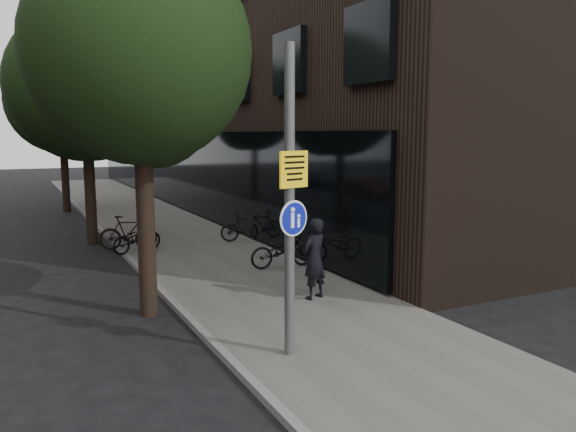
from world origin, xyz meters
TOP-DOWN VIEW (x-y plane):
  - ground at (0.00, 0.00)m, footprint 120.00×120.00m
  - sidewalk at (0.25, 10.00)m, footprint 4.50×60.00m
  - curb_edge at (-2.00, 10.00)m, footprint 0.15×60.00m
  - building_right_dark_brick at (8.50, 22.00)m, footprint 12.00×40.00m
  - street_tree_near at (-2.53, 4.64)m, footprint 4.40×4.40m
  - street_tree_mid at (-2.53, 13.14)m, footprint 5.00×5.00m
  - street_tree_far at (-2.53, 22.14)m, footprint 5.00×5.00m
  - signpost at (-1.05, 1.09)m, footprint 0.56×0.19m
  - pedestrian at (0.85, 3.66)m, footprint 0.76×0.63m
  - parked_bike_facade_near at (1.50, 6.60)m, footprint 1.86×0.76m
  - parked_bike_facade_far at (2.00, 10.58)m, footprint 1.68×0.76m
  - parked_bike_curb_near at (-1.63, 10.36)m, footprint 1.78×1.19m
  - parked_bike_curb_far at (-1.80, 10.84)m, footprint 1.85×1.16m

SIDE VIEW (x-z plane):
  - ground at x=0.00m, z-range 0.00..0.00m
  - sidewalk at x=0.25m, z-range 0.00..0.12m
  - curb_edge at x=-2.00m, z-range 0.00..0.13m
  - parked_bike_curb_near at x=-1.63m, z-range 0.12..1.00m
  - parked_bike_facade_near at x=1.50m, z-range 0.12..1.08m
  - parked_bike_facade_far at x=2.00m, z-range 0.12..1.10m
  - parked_bike_curb_far at x=-1.80m, z-range 0.12..1.20m
  - pedestrian at x=0.85m, z-range 0.12..1.91m
  - signpost at x=-1.05m, z-range 0.14..5.14m
  - street_tree_near at x=-2.53m, z-range 1.36..8.86m
  - street_tree_mid at x=-2.53m, z-range 1.21..9.01m
  - street_tree_far at x=-2.53m, z-range 1.21..9.01m
  - building_right_dark_brick at x=8.50m, z-range 0.00..18.00m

